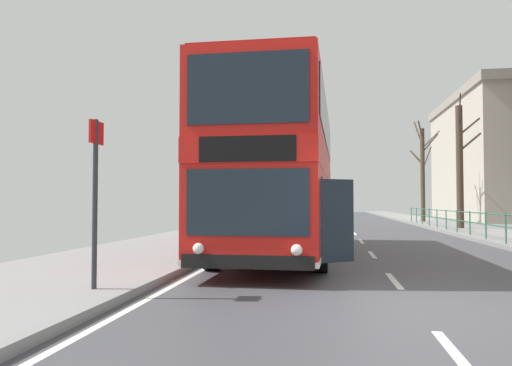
% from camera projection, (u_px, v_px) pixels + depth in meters
% --- Properties ---
extents(ground, '(15.80, 140.00, 0.20)m').
position_uv_depth(ground, '(365.00, 305.00, 7.07)').
color(ground, '#45454A').
extents(double_decker_bus_main, '(3.17, 11.48, 4.39)m').
position_uv_depth(double_decker_bus_main, '(283.00, 173.00, 14.34)').
color(double_decker_bus_main, red).
rests_on(double_decker_bus_main, ground).
extents(pedestrian_railing_far_kerb, '(0.05, 31.46, 0.98)m').
position_uv_depth(pedestrian_railing_far_kerb, '(477.00, 220.00, 19.43)').
color(pedestrian_railing_far_kerb, '#236B4C').
rests_on(pedestrian_railing_far_kerb, ground).
extents(bus_stop_sign_near, '(0.08, 0.44, 2.64)m').
position_uv_depth(bus_stop_sign_near, '(95.00, 184.00, 7.89)').
color(bus_stop_sign_near, '#2D2D33').
rests_on(bus_stop_sign_near, ground).
extents(bare_tree_far_00, '(2.04, 2.57, 7.22)m').
position_uv_depth(bare_tree_far_00, '(423.00, 170.00, 35.55)').
color(bare_tree_far_00, '#4C3D2D').
rests_on(bare_tree_far_00, ground).
extents(bare_tree_far_01, '(1.82, 2.92, 6.78)m').
position_uv_depth(bare_tree_far_01, '(460.00, 164.00, 26.43)').
color(bare_tree_far_01, '#423328').
rests_on(bare_tree_far_01, ground).
extents(background_building_00, '(9.21, 18.42, 10.54)m').
position_uv_depth(background_building_00, '(507.00, 157.00, 42.62)').
color(background_building_00, '#B2A899').
rests_on(background_building_00, ground).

